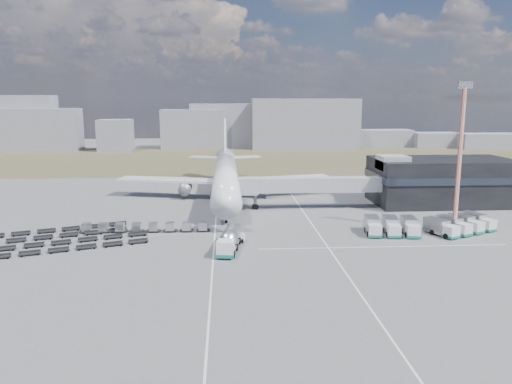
{
  "coord_description": "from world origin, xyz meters",
  "views": [
    {
      "loc": [
        -0.06,
        -82.55,
        23.24
      ],
      "look_at": [
        6.25,
        18.85,
        4.0
      ],
      "focal_mm": 35.0,
      "sensor_mm": 36.0,
      "label": 1
    }
  ],
  "objects": [
    {
      "name": "service_trucks_near",
      "position": [
        28.44,
        -0.74,
        1.43
      ],
      "size": [
        9.41,
        7.59,
        2.63
      ],
      "rotation": [
        0.0,
        0.0,
        -0.13
      ],
      "color": "silver",
      "rests_on": "ground"
    },
    {
      "name": "service_trucks_far",
      "position": [
        40.93,
        -0.1,
        1.39
      ],
      "size": [
        13.13,
        10.59,
        2.56
      ],
      "rotation": [
        0.0,
        0.0,
        0.43
      ],
      "color": "silver",
      "rests_on": "ground"
    },
    {
      "name": "uld_row",
      "position": [
        -14.25,
        3.22,
        0.92
      ],
      "size": [
        22.65,
        1.88,
        1.53
      ],
      "rotation": [
        0.0,
        0.0,
        -0.02
      ],
      "color": "black",
      "rests_on": "ground"
    },
    {
      "name": "ground",
      "position": [
        0.0,
        0.0,
        0.0
      ],
      "size": [
        420.0,
        420.0,
        0.0
      ],
      "primitive_type": "plane",
      "color": "#565659",
      "rests_on": "ground"
    },
    {
      "name": "pushback_tug",
      "position": [
        1.47,
        -3.91,
        0.68
      ],
      "size": [
        3.13,
        2.04,
        1.35
      ],
      "primitive_type": "cube",
      "rotation": [
        0.0,
        0.0,
        0.14
      ],
      "color": "silver",
      "rests_on": "ground"
    },
    {
      "name": "catering_truck",
      "position": [
        5.75,
        40.54,
        1.56
      ],
      "size": [
        3.94,
        7.03,
        3.04
      ],
      "rotation": [
        0.0,
        0.0,
        -0.19
      ],
      "color": "silver",
      "rests_on": "ground"
    },
    {
      "name": "floodlight_mast",
      "position": [
        39.58,
        -0.89,
        12.99
      ],
      "size": [
        2.41,
        2.0,
        25.92
      ],
      "rotation": [
        0.0,
        0.0,
        -0.02
      ],
      "color": "red",
      "rests_on": "ground"
    },
    {
      "name": "airliner",
      "position": [
        0.0,
        32.38,
        5.29
      ],
      "size": [
        51.59,
        64.53,
        17.62
      ],
      "color": "silver",
      "rests_on": "ground"
    },
    {
      "name": "grass_strip",
      "position": [
        0.0,
        110.0,
        0.01
      ],
      "size": [
        420.0,
        90.0,
        0.01
      ],
      "primitive_type": "cube",
      "color": "#4B422D",
      "rests_on": "ground"
    },
    {
      "name": "lane_markings",
      "position": [
        9.77,
        3.0,
        0.01
      ],
      "size": [
        47.12,
        110.0,
        0.01
      ],
      "color": "silver",
      "rests_on": "ground"
    },
    {
      "name": "terminal",
      "position": [
        47.77,
        23.96,
        5.25
      ],
      "size": [
        30.4,
        16.4,
        11.0
      ],
      "color": "black",
      "rests_on": "ground"
    },
    {
      "name": "skyline",
      "position": [
        -27.59,
        149.28,
        9.62
      ],
      "size": [
        289.44,
        25.35,
        24.36
      ],
      "color": "gray",
      "rests_on": "ground"
    },
    {
      "name": "baggage_dollies",
      "position": [
        -29.74,
        -2.42,
        0.36
      ],
      "size": [
        33.42,
        23.86,
        0.73
      ],
      "rotation": [
        0.0,
        0.0,
        0.35
      ],
      "color": "black",
      "rests_on": "ground"
    },
    {
      "name": "fuel_tanker",
      "position": [
        0.42,
        -8.19,
        1.64
      ],
      "size": [
        4.09,
        10.4,
        3.27
      ],
      "rotation": [
        0.0,
        0.0,
        -0.16
      ],
      "color": "silver",
      "rests_on": "ground"
    },
    {
      "name": "jet_bridge",
      "position": [
        15.9,
        20.42,
        5.05
      ],
      "size": [
        30.3,
        3.8,
        7.05
      ],
      "color": "#939399",
      "rests_on": "ground"
    }
  ]
}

